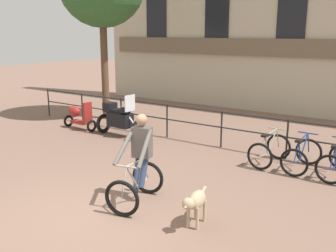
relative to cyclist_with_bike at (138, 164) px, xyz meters
The scene contains 8 objects.
ground_plane 1.31m from the cyclist_with_bike, 112.24° to the right, with size 60.00×60.00×0.00m, color #7A5B4C.
canal_railing 4.23m from the cyclist_with_bike, 95.48° to the left, with size 15.05×0.05×1.05m.
cyclist_with_bike is the anchor object (origin of this frame).
dog 1.46m from the cyclist_with_bike, ahead, with size 0.33×0.92×0.63m.
parked_motorcycle 5.00m from the cyclist_with_bike, 135.75° to the left, with size 1.61×0.67×1.35m.
parked_bicycle_near_lamp 3.79m from the cyclist_with_bike, 70.43° to the left, with size 0.75×1.16×0.86m.
parked_bicycle_mid_left 4.12m from the cyclist_with_bike, 60.05° to the left, with size 0.69×1.13×0.86m.
parked_scooter 6.35m from the cyclist_with_bike, 147.52° to the left, with size 1.30×0.48×0.96m.
Camera 1 is at (4.90, -4.50, 3.20)m, focal length 42.00 mm.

